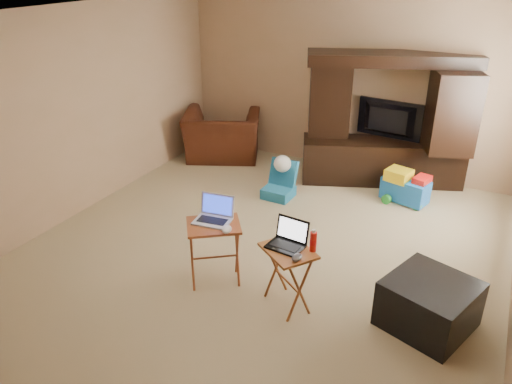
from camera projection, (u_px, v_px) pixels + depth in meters
The scene contains 19 objects.
floor at pixel (264, 249), 5.59m from camera, with size 5.50×5.50×0.00m, color tan.
ceiling at pixel (266, 14), 4.50m from camera, with size 5.50×5.50×0.00m, color silver.
wall_back at pixel (347, 86), 7.26m from camera, with size 5.00×5.00×0.00m, color tan.
wall_front at pixel (55, 295), 2.83m from camera, with size 5.00×5.00×0.00m, color tan.
wall_left at pixel (80, 112), 6.06m from camera, with size 5.50×5.50×0.00m, color tan.
entertainment_center at pixel (386, 120), 6.88m from camera, with size 2.23×0.56×1.83m, color black.
television at pixel (388, 121), 6.98m from camera, with size 0.93×0.12×0.53m, color black.
recliner at pixel (223, 135), 7.93m from camera, with size 1.16×1.02×0.76m, color #411D0D.
child_rocker at pixel (279, 180), 6.67m from camera, with size 0.38×0.43×0.50m, color #19628E, non-canonical shape.
plush_toy at pixel (282, 172), 7.06m from camera, with size 0.36×0.30×0.40m, color red, non-canonical shape.
push_toy at pixel (406, 186), 6.56m from camera, with size 0.60×0.43×0.45m, color blue, non-canonical shape.
ottoman at pixel (429, 304), 4.37m from camera, with size 0.69×0.69×0.45m, color black.
tray_table_left at pixel (215, 253), 4.91m from camera, with size 0.51×0.40×0.66m, color brown.
tray_table_right at pixel (287, 278), 4.58m from camera, with size 0.47×0.38×0.61m, color #A85E28.
laptop_left at pixel (212, 211), 4.75m from camera, with size 0.34×0.28×0.24m, color silver.
laptop_right at pixel (286, 236), 4.43m from camera, with size 0.32×0.27×0.24m, color black.
mouse_left at pixel (227, 229), 4.62m from camera, with size 0.09×0.13×0.05m, color white.
mouse_right at pixel (297, 257), 4.29m from camera, with size 0.08×0.12×0.05m, color #403F44.
water_bottle at pixel (313, 242), 4.39m from camera, with size 0.06×0.06×0.19m, color red.
Camera 1 is at (2.05, -4.29, 3.01)m, focal length 35.00 mm.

